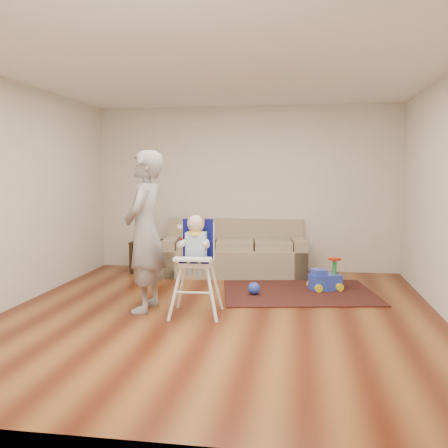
# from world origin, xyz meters

# --- Properties ---
(ground) EXTENTS (5.50, 5.50, 0.00)m
(ground) POSITION_xyz_m (0.00, 0.00, 0.00)
(ground) COLOR #4A180A
(ground) RESTS_ON ground
(room_envelope) EXTENTS (5.04, 5.52, 2.72)m
(room_envelope) POSITION_xyz_m (0.00, 0.53, 1.88)
(room_envelope) COLOR beige
(room_envelope) RESTS_ON ground
(sofa) EXTENTS (2.30, 1.13, 0.86)m
(sofa) POSITION_xyz_m (-0.12, 2.30, 0.43)
(sofa) COLOR gray
(sofa) RESTS_ON ground
(side_table) EXTENTS (0.51, 0.51, 0.51)m
(side_table) POSITION_xyz_m (-1.54, 2.30, 0.25)
(side_table) COLOR black
(side_table) RESTS_ON ground
(area_rug) EXTENTS (2.22, 1.81, 0.02)m
(area_rug) POSITION_xyz_m (0.90, 1.18, 0.01)
(area_rug) COLOR #331510
(area_rug) RESTS_ON ground
(ride_on_toy) EXTENTS (0.48, 0.41, 0.44)m
(ride_on_toy) POSITION_xyz_m (1.26, 1.38, 0.24)
(ride_on_toy) COLOR blue
(ride_on_toy) RESTS_ON area_rug
(toy_ball) EXTENTS (0.16, 0.16, 0.16)m
(toy_ball) POSITION_xyz_m (0.32, 0.94, 0.10)
(toy_ball) COLOR blue
(toy_ball) RESTS_ON area_rug
(high_chair) EXTENTS (0.56, 0.56, 1.15)m
(high_chair) POSITION_xyz_m (-0.25, -0.05, 0.55)
(high_chair) COLOR white
(high_chair) RESTS_ON ground
(adult) EXTENTS (0.45, 0.68, 1.87)m
(adult) POSITION_xyz_m (-0.87, 0.04, 0.93)
(adult) COLOR gray
(adult) RESTS_ON ground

